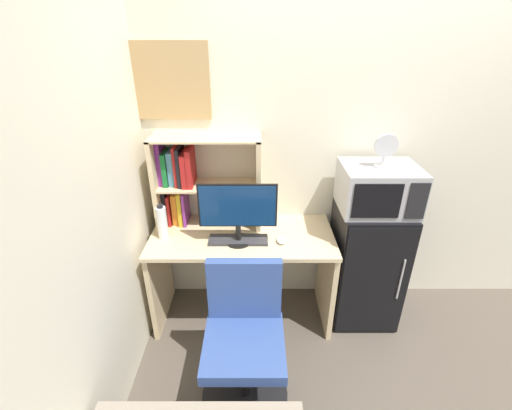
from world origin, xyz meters
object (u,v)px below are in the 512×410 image
object	(u,v)px
wall_corkboard	(165,81)
water_bottle	(162,223)
keyboard	(238,240)
desk_fan	(385,149)
hutch_bookshelf	(191,179)
mini_fridge	(365,264)
microwave	(378,188)
computer_mouse	(281,240)
desk_chair	(244,346)
monitor	(237,209)

from	to	relation	value
wall_corkboard	water_bottle	bearing A→B (deg)	-98.14
keyboard	desk_fan	distance (m)	1.13
hutch_bookshelf	water_bottle	xyz separation A→B (m)	(-0.19, -0.22, -0.23)
mini_fridge	microwave	distance (m)	0.62
mini_fridge	desk_fan	bearing A→B (deg)	-60.75
computer_mouse	wall_corkboard	distance (m)	1.30
desk_fan	wall_corkboard	bearing A→B (deg)	169.70
microwave	mini_fridge	bearing A→B (deg)	-90.04
wall_corkboard	keyboard	bearing A→B (deg)	-38.12
mini_fridge	desk_fan	world-z (taller)	desk_fan
water_bottle	mini_fridge	bearing A→B (deg)	2.74
computer_mouse	microwave	bearing A→B (deg)	10.97
wall_corkboard	hutch_bookshelf	bearing A→B (deg)	-37.60
mini_fridge	desk_chair	size ratio (longest dim) A/B	1.06
hutch_bookshelf	mini_fridge	distance (m)	1.43
monitor	mini_fridge	xyz separation A→B (m)	(0.94, 0.12, -0.52)
water_bottle	desk_fan	distance (m)	1.55
wall_corkboard	desk_chair	bearing A→B (deg)	-60.74
monitor	desk_chair	size ratio (longest dim) A/B	0.59
computer_mouse	wall_corkboard	world-z (taller)	wall_corkboard
water_bottle	microwave	distance (m)	1.48
computer_mouse	wall_corkboard	xyz separation A→B (m)	(-0.77, 0.38, 0.98)
keyboard	mini_fridge	size ratio (longest dim) A/B	0.43
mini_fridge	wall_corkboard	world-z (taller)	wall_corkboard
desk_fan	hutch_bookshelf	bearing A→B (deg)	173.32
desk_fan	desk_chair	bearing A→B (deg)	-142.56
keyboard	computer_mouse	size ratio (longest dim) A/B	3.82
microwave	desk_chair	xyz separation A→B (m)	(-0.89, -0.69, -0.71)
computer_mouse	desk_fan	size ratio (longest dim) A/B	0.48
hutch_bookshelf	desk_chair	xyz separation A→B (m)	(0.39, -0.83, -0.72)
desk_chair	water_bottle	bearing A→B (deg)	133.00
desk_fan	wall_corkboard	distance (m)	1.49
keyboard	wall_corkboard	xyz separation A→B (m)	(-0.47, 0.37, 0.99)
keyboard	water_bottle	world-z (taller)	water_bottle
desk_chair	hutch_bookshelf	bearing A→B (deg)	114.91
water_bottle	microwave	bearing A→B (deg)	2.86
computer_mouse	microwave	distance (m)	0.74
keyboard	computer_mouse	bearing A→B (deg)	-1.38
computer_mouse	mini_fridge	size ratio (longest dim) A/B	0.11
water_bottle	computer_mouse	bearing A→B (deg)	-3.73
desk_fan	desk_chair	world-z (taller)	desk_fan
microwave	monitor	bearing A→B (deg)	-172.48
microwave	desk_chair	bearing A→B (deg)	-142.31
mini_fridge	wall_corkboard	distance (m)	1.92
monitor	wall_corkboard	xyz separation A→B (m)	(-0.48, 0.38, 0.75)
hutch_bookshelf	microwave	world-z (taller)	hutch_bookshelf
keyboard	mini_fridge	distance (m)	0.99
water_bottle	desk_fan	size ratio (longest dim) A/B	1.16
wall_corkboard	desk_fan	bearing A→B (deg)	-10.30
microwave	desk_fan	world-z (taller)	desk_fan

